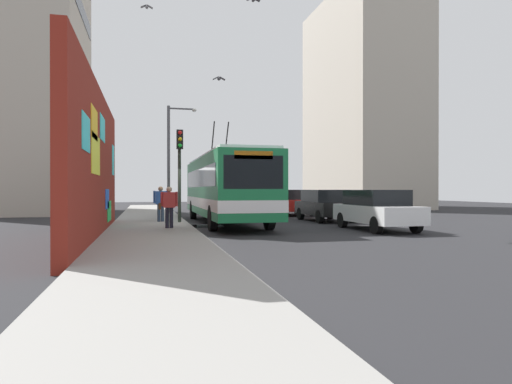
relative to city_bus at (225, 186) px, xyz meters
name	(u,v)px	position (x,y,z in m)	size (l,w,h in m)	color
ground_plane	(188,226)	(-1.01, 1.80, -1.76)	(80.00, 80.00, 0.00)	#232326
sidewalk_slab	(151,225)	(-1.01, 3.40, -1.68)	(48.00, 3.20, 0.15)	gray
graffiti_wall	(96,164)	(-5.46, 5.15, 0.65)	(13.10, 0.32, 4.81)	maroon
building_far_left	(34,69)	(12.87, 11.00, 8.05)	(10.91, 6.22, 19.61)	#B2A899
building_far_right	(361,103)	(16.68, -15.20, 7.58)	(13.38, 6.42, 18.67)	#B2A899
city_bus	(225,186)	(0.00, 0.00, 0.00)	(11.65, 2.52, 4.93)	#19723F
parked_car_white	(376,209)	(-4.72, -5.20, -0.92)	(4.40, 1.81, 1.58)	white
parked_car_black	(325,205)	(0.56, -5.20, -0.92)	(4.17, 1.89, 1.58)	black
parked_car_red	(291,202)	(6.18, -5.20, -0.92)	(4.44, 1.95, 1.58)	#B21E19
parked_car_silver	(267,200)	(12.01, -5.20, -0.92)	(4.56, 1.89, 1.58)	#B7B7BC
pedestrian_midblock	(161,201)	(0.03, 2.95, -0.68)	(0.22, 0.65, 1.58)	#2D3F59
pedestrian_at_curb	(169,204)	(-3.59, 2.75, -0.71)	(0.22, 0.71, 1.55)	#1E1E2D
traffic_light	(180,160)	(-0.70, 2.15, 1.15)	(0.49, 0.28, 4.09)	#2D382D
street_lamp	(172,151)	(7.28, 2.05, 2.16)	(0.44, 1.79, 6.55)	#4C4C51
flying_pigeons	(204,29)	(-1.19, 1.12, 6.82)	(3.71, 4.78, 3.70)	gray
curbside_puddle	(203,226)	(-1.17, 1.20, -1.75)	(1.87, 1.87, 0.00)	black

